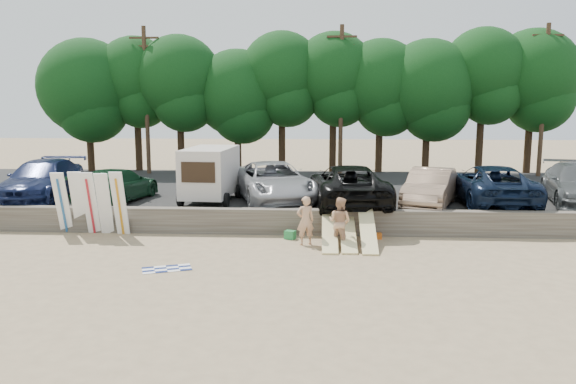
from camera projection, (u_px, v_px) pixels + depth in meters
The scene contains 25 objects.
ground at pixel (297, 254), 19.16m from camera, with size 120.00×120.00×0.00m, color tan.
seawall at pixel (300, 222), 22.03m from camera, with size 44.00×0.50×1.00m, color #6B6356.
parking_lot at pixel (305, 194), 29.45m from camera, with size 44.00×14.50×0.70m, color #282828.
treeline at pixel (302, 81), 35.29m from camera, with size 33.88×6.45×8.97m.
utility_poles at pixel (341, 97), 33.95m from camera, with size 25.80×0.26×9.00m.
box_trailer at pixel (210, 172), 25.08m from camera, with size 2.39×3.96×2.43m.
car_0 at pixel (42, 180), 25.62m from camera, with size 2.53×6.23×1.81m, color #111A3E.
car_1 at pixel (117, 185), 25.25m from camera, with size 2.11×5.19×1.51m, color #133621.
car_2 at pixel (273, 182), 25.32m from camera, with size 2.93×6.36×1.77m, color #9F9FA4.
car_3 at pixel (348, 185), 24.14m from camera, with size 2.97×6.45×1.79m, color black.
car_4 at pixel (430, 188), 24.07m from camera, with size 1.72×4.94×1.63m, color #A08066.
car_5 at pixel (491, 185), 24.55m from camera, with size 2.87×6.22×1.73m, color black.
surfboard_upright_0 at pixel (62, 203), 21.89m from camera, with size 0.50×0.06×2.60m, color white.
surfboard_upright_1 at pixel (78, 202), 22.02m from camera, with size 0.50×0.06×2.60m, color white.
surfboard_upright_2 at pixel (90, 203), 21.80m from camera, with size 0.50×0.06×2.60m, color white.
surfboard_upright_3 at pixel (104, 204), 21.72m from camera, with size 0.50×0.06×2.60m, color white.
surfboard_upright_4 at pixel (120, 203), 21.67m from camera, with size 0.50×0.06×2.60m, color white.
surfboard_low_0 at pixel (330, 232), 20.44m from camera, with size 0.56×3.00×0.07m, color beige.
surfboard_low_1 at pixel (348, 233), 20.48m from camera, with size 0.56×3.00×0.07m, color beige.
surfboard_low_2 at pixel (368, 230), 20.27m from camera, with size 0.56×3.00×0.07m, color beige.
beachgoer_a at pixel (305, 221), 20.33m from camera, with size 0.65×0.43×1.80m, color tan.
beachgoer_b at pixel (340, 222), 20.12m from camera, with size 0.87×0.68×1.79m, color tan.
cooler at pixel (290, 235), 21.31m from camera, with size 0.38×0.30×0.32m, color #258A44.
gear_bag at pixel (378, 236), 21.34m from camera, with size 0.30×0.25×0.22m, color #D05C18.
beach_towel at pixel (167, 269), 17.50m from camera, with size 1.50×1.50×0.00m, color white.
Camera 1 is at (0.74, -18.56, 5.16)m, focal length 35.00 mm.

